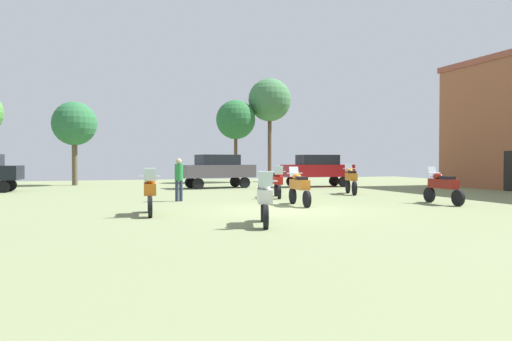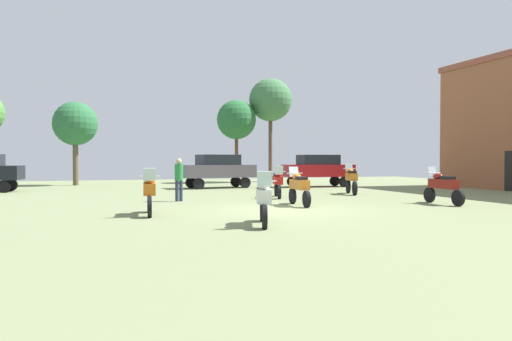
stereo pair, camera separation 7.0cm
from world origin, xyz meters
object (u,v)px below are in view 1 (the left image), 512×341
motorcycle_7 (150,192)px  motorcycle_8 (351,179)px  car_1 (317,168)px  tree_1 (270,101)px  motorcycle_1 (264,198)px  tree_2 (74,124)px  car_3 (217,168)px  tree_5 (236,120)px  motorcycle_5 (443,186)px  motorcycle_2 (278,182)px  motorcycle_6 (299,187)px  person_2 (179,176)px

motorcycle_7 → motorcycle_8: motorcycle_8 is taller
car_1 → tree_1: size_ratio=0.56×
motorcycle_1 → tree_2: 23.01m
car_3 → tree_5: 7.64m
motorcycle_5 → tree_1: tree_1 is taller
car_1 → tree_5: bearing=29.1°
motorcycle_2 → tree_2: size_ratio=0.38×
motorcycle_6 → car_1: 12.42m
tree_5 → motorcycle_8: bearing=-80.7°
motorcycle_6 → tree_2: bearing=119.8°
motorcycle_7 → motorcycle_8: (10.39, 5.94, 0.02)m
motorcycle_8 → person_2: (-8.74, -1.36, 0.30)m
motorcycle_2 → tree_1: 15.92m
person_2 → tree_2: size_ratio=0.32×
motorcycle_7 → person_2: (1.65, 4.58, 0.32)m
car_1 → tree_5: tree_5 is taller
motorcycle_5 → person_2: bearing=155.5°
car_3 → tree_1: bearing=-49.3°
motorcycle_5 → car_3: 14.08m
tree_2 → motorcycle_7: bearing=-81.2°
motorcycle_1 → motorcycle_7: motorcycle_7 is taller
motorcycle_2 → car_1: size_ratio=0.48×
motorcycle_1 → motorcycle_2: (3.56, 8.38, 0.00)m
car_3 → person_2: 9.16m
car_3 → tree_2: tree_2 is taller
tree_2 → motorcycle_2: bearing=-56.4°
motorcycle_6 → tree_5: bearing=85.4°
motorcycle_6 → tree_5: tree_5 is taller
motorcycle_2 → tree_5: (2.05, 14.05, 3.91)m
car_1 → person_2: (-9.93, -7.68, -0.13)m
motorcycle_8 → car_1: size_ratio=0.47×
motorcycle_1 → car_1: car_1 is taller
car_1 → tree_2: bearing=68.9°
car_1 → person_2: size_ratio=2.49×
tree_5 → motorcycle_5: bearing=-81.4°
motorcycle_6 → car_3: car_3 is taller
car_3 → tree_2: bearing=47.2°
motorcycle_2 → tree_2: bearing=-41.3°
car_1 → tree_5: size_ratio=0.72×
motorcycle_2 → motorcycle_8: (4.21, 0.86, 0.03)m
motorcycle_5 → car_1: car_1 is taller
motorcycle_6 → motorcycle_5: bearing=-9.0°
tree_5 → motorcycle_2: bearing=-98.3°
motorcycle_5 → tree_1: (-0.15, 19.13, 5.45)m
motorcycle_1 → motorcycle_8: motorcycle_8 is taller
tree_5 → car_3: bearing=-115.2°
tree_2 → tree_5: bearing=1.8°
motorcycle_7 → motorcycle_1: bearing=133.6°
motorcycle_1 → tree_2: tree_2 is taller
motorcycle_7 → car_1: bearing=-128.3°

